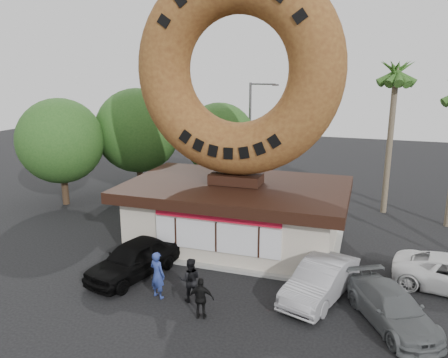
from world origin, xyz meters
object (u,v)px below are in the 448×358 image
at_px(person_left, 157,275).
at_px(car_silver, 320,280).
at_px(car_black, 134,259).
at_px(car_grey, 392,308).
at_px(person_center, 190,280).
at_px(street_lamp, 252,132).
at_px(donut_shop, 236,212).
at_px(giant_donut, 237,70).
at_px(person_right, 201,298).

distance_m(person_left, car_silver, 6.54).
distance_m(car_black, car_grey, 10.77).
relative_size(person_center, car_silver, 0.39).
bearing_deg(car_silver, car_black, -157.71).
height_order(street_lamp, car_grey, street_lamp).
relative_size(donut_shop, street_lamp, 1.40).
bearing_deg(person_center, donut_shop, -110.22).
bearing_deg(giant_donut, person_right, -83.21).
height_order(donut_shop, car_silver, donut_shop).
height_order(street_lamp, person_center, street_lamp).
bearing_deg(giant_donut, donut_shop, -90.00).
xyz_separation_m(person_right, car_silver, (3.99, 2.91, -0.04)).
distance_m(street_lamp, car_grey, 18.37).
distance_m(person_center, person_right, 1.37).
relative_size(person_left, car_silver, 0.42).
relative_size(giant_donut, car_grey, 2.28).
bearing_deg(person_left, street_lamp, -69.09).
distance_m(car_black, car_silver, 8.12).
bearing_deg(giant_donut, car_black, -123.70).
distance_m(donut_shop, car_silver, 6.50).
distance_m(donut_shop, person_center, 6.14).
xyz_separation_m(donut_shop, car_silver, (4.84, -4.21, -1.01)).
height_order(car_silver, car_grey, car_silver).
xyz_separation_m(street_lamp, car_silver, (6.70, -14.23, -3.72)).
relative_size(person_left, person_center, 1.08).
bearing_deg(car_grey, giant_donut, 115.90).
height_order(giant_donut, person_center, giant_donut).
distance_m(person_left, person_center, 1.36).
bearing_deg(person_right, person_center, -62.00).
distance_m(person_left, person_right, 2.40).
bearing_deg(car_silver, giant_donut, 156.63).
xyz_separation_m(giant_donut, person_left, (-1.37, -6.25, -7.94)).
height_order(giant_donut, person_left, giant_donut).
distance_m(person_right, car_black, 4.68).
distance_m(car_silver, car_grey, 2.89).
height_order(donut_shop, person_center, donut_shop).
distance_m(giant_donut, street_lamp, 11.09).
relative_size(person_right, car_black, 0.34).
height_order(person_center, person_right, person_center).
xyz_separation_m(giant_donut, street_lamp, (-1.86, 10.00, -4.43)).
bearing_deg(person_center, car_black, -40.74).
bearing_deg(donut_shop, car_black, -123.78).
bearing_deg(person_center, street_lamp, -103.50).
xyz_separation_m(car_black, car_silver, (8.09, 0.64, -0.05)).
height_order(donut_shop, person_left, donut_shop).
distance_m(street_lamp, car_silver, 16.16).
relative_size(street_lamp, person_left, 4.10).
bearing_deg(car_grey, person_center, 157.02).
distance_m(donut_shop, person_right, 7.24).
xyz_separation_m(street_lamp, car_black, (-1.39, -14.87, -3.68)).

